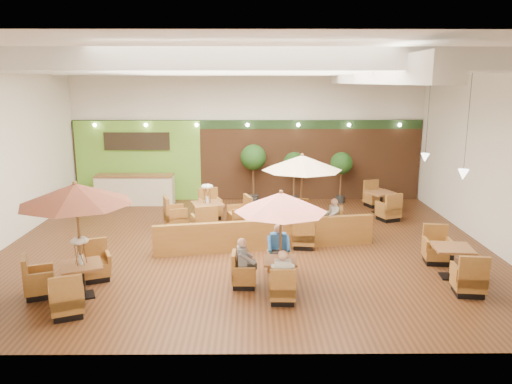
{
  "coord_description": "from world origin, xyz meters",
  "views": [
    {
      "loc": [
        0.2,
        -13.99,
        4.71
      ],
      "look_at": [
        0.3,
        0.5,
        1.5
      ],
      "focal_mm": 35.0,
      "sensor_mm": 36.0,
      "label": 1
    }
  ],
  "objects_px": {
    "topiary_0": "(253,160)",
    "diner_2": "(244,257)",
    "table_5": "(381,203)",
    "diner_1": "(279,244)",
    "diner_4": "(332,214)",
    "table_0": "(74,215)",
    "table_1": "(279,217)",
    "table_2": "(302,181)",
    "topiary_1": "(294,165)",
    "topiary_2": "(341,165)",
    "diner_0": "(282,270)",
    "diner_3": "(304,223)",
    "booth_divider": "(266,235)",
    "table_4": "(451,263)",
    "table_3": "(208,214)",
    "service_counter": "(135,190)"
  },
  "relations": [
    {
      "from": "topiary_0",
      "to": "topiary_2",
      "type": "distance_m",
      "value": 3.46
    },
    {
      "from": "table_1",
      "to": "table_2",
      "type": "bearing_deg",
      "value": 77.99
    },
    {
      "from": "topiary_1",
      "to": "diner_4",
      "type": "distance_m",
      "value": 4.7
    },
    {
      "from": "table_0",
      "to": "topiary_0",
      "type": "bearing_deg",
      "value": 43.66
    },
    {
      "from": "diner_3",
      "to": "diner_4",
      "type": "relative_size",
      "value": 0.95
    },
    {
      "from": "table_2",
      "to": "table_4",
      "type": "height_order",
      "value": "table_2"
    },
    {
      "from": "table_1",
      "to": "service_counter",
      "type": "bearing_deg",
      "value": 123.84
    },
    {
      "from": "table_2",
      "to": "topiary_1",
      "type": "distance_m",
      "value": 4.58
    },
    {
      "from": "table_1",
      "to": "diner_1",
      "type": "height_order",
      "value": "table_1"
    },
    {
      "from": "table_1",
      "to": "table_5",
      "type": "relative_size",
      "value": 0.82
    },
    {
      "from": "table_1",
      "to": "topiary_2",
      "type": "distance_m",
      "value": 8.82
    },
    {
      "from": "table_1",
      "to": "table_4",
      "type": "distance_m",
      "value": 4.51
    },
    {
      "from": "booth_divider",
      "to": "table_0",
      "type": "height_order",
      "value": "table_0"
    },
    {
      "from": "booth_divider",
      "to": "table_3",
      "type": "relative_size",
      "value": 2.14
    },
    {
      "from": "diner_0",
      "to": "diner_3",
      "type": "xyz_separation_m",
      "value": [
        0.84,
        3.64,
        -0.0
      ]
    },
    {
      "from": "table_5",
      "to": "diner_1",
      "type": "distance_m",
      "value": 7.13
    },
    {
      "from": "diner_0",
      "to": "diner_1",
      "type": "xyz_separation_m",
      "value": [
        0.0,
        1.69,
        0.02
      ]
    },
    {
      "from": "table_0",
      "to": "table_1",
      "type": "height_order",
      "value": "table_0"
    },
    {
      "from": "table_3",
      "to": "topiary_0",
      "type": "bearing_deg",
      "value": 47.45
    },
    {
      "from": "table_2",
      "to": "topiary_1",
      "type": "xyz_separation_m",
      "value": [
        0.15,
        4.57,
        -0.28
      ]
    },
    {
      "from": "table_5",
      "to": "topiary_0",
      "type": "xyz_separation_m",
      "value": [
        -4.67,
        1.63,
        1.35
      ]
    },
    {
      "from": "diner_2",
      "to": "diner_4",
      "type": "xyz_separation_m",
      "value": [
        2.64,
        3.76,
        0.02
      ]
    },
    {
      "from": "booth_divider",
      "to": "topiary_0",
      "type": "height_order",
      "value": "topiary_0"
    },
    {
      "from": "table_5",
      "to": "diner_1",
      "type": "relative_size",
      "value": 3.5
    },
    {
      "from": "table_0",
      "to": "table_2",
      "type": "bearing_deg",
      "value": 16.05
    },
    {
      "from": "table_5",
      "to": "topiary_0",
      "type": "bearing_deg",
      "value": 138.94
    },
    {
      "from": "service_counter",
      "to": "topiary_0",
      "type": "height_order",
      "value": "topiary_0"
    },
    {
      "from": "diner_1",
      "to": "diner_3",
      "type": "xyz_separation_m",
      "value": [
        0.84,
        1.95,
        -0.03
      ]
    },
    {
      "from": "table_2",
      "to": "diner_1",
      "type": "distance_m",
      "value": 3.2
    },
    {
      "from": "booth_divider",
      "to": "diner_3",
      "type": "bearing_deg",
      "value": -2.4
    },
    {
      "from": "table_0",
      "to": "diner_2",
      "type": "xyz_separation_m",
      "value": [
        3.66,
        0.51,
        -1.15
      ]
    },
    {
      "from": "table_4",
      "to": "table_2",
      "type": "bearing_deg",
      "value": 143.07
    },
    {
      "from": "topiary_0",
      "to": "diner_2",
      "type": "xyz_separation_m",
      "value": [
        -0.23,
        -8.33,
        -1.0
      ]
    },
    {
      "from": "topiary_0",
      "to": "table_4",
      "type": "bearing_deg",
      "value": -58.13
    },
    {
      "from": "table_2",
      "to": "topiary_2",
      "type": "height_order",
      "value": "table_2"
    },
    {
      "from": "table_1",
      "to": "table_3",
      "type": "relative_size",
      "value": 0.78
    },
    {
      "from": "table_0",
      "to": "table_5",
      "type": "bearing_deg",
      "value": 17.52
    },
    {
      "from": "topiary_1",
      "to": "topiary_2",
      "type": "distance_m",
      "value": 1.85
    },
    {
      "from": "table_2",
      "to": "topiary_2",
      "type": "relative_size",
      "value": 1.3
    },
    {
      "from": "table_0",
      "to": "table_5",
      "type": "height_order",
      "value": "table_0"
    },
    {
      "from": "service_counter",
      "to": "topiary_1",
      "type": "bearing_deg",
      "value": 1.84
    },
    {
      "from": "table_0",
      "to": "diner_1",
      "type": "relative_size",
      "value": 3.4
    },
    {
      "from": "table_5",
      "to": "diner_4",
      "type": "height_order",
      "value": "diner_4"
    },
    {
      "from": "topiary_1",
      "to": "diner_3",
      "type": "xyz_separation_m",
      "value": [
        -0.15,
        -5.53,
        -0.78
      ]
    },
    {
      "from": "topiary_0",
      "to": "diner_4",
      "type": "bearing_deg",
      "value": -62.2
    },
    {
      "from": "diner_3",
      "to": "diner_1",
      "type": "bearing_deg",
      "value": -114.07
    },
    {
      "from": "diner_2",
      "to": "diner_3",
      "type": "distance_m",
      "value": 3.26
    },
    {
      "from": "booth_divider",
      "to": "table_0",
      "type": "bearing_deg",
      "value": -154.07
    },
    {
      "from": "table_4",
      "to": "topiary_0",
      "type": "bearing_deg",
      "value": 128.42
    },
    {
      "from": "table_5",
      "to": "diner_4",
      "type": "bearing_deg",
      "value": -149.33
    }
  ]
}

